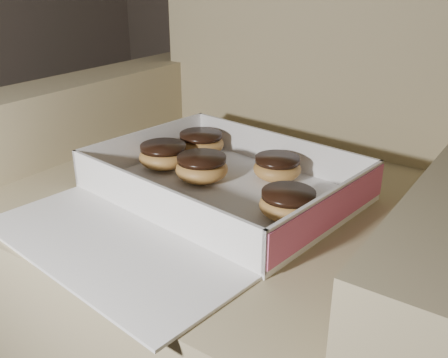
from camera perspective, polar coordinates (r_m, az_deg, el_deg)
The scene contains 10 objects.
armchair at distance 1.00m, azimuth 2.69°, elevation -6.45°, with size 0.93×0.79×0.97m.
bakery_box at distance 0.84m, azimuth -1.89°, elevation -1.85°, with size 0.48×0.55×0.07m.
donut_a at distance 0.96m, azimuth -6.94°, elevation 2.71°, with size 0.09×0.09×0.05m.
donut_b at distance 0.91m, azimuth 6.10°, elevation 1.33°, with size 0.09×0.09×0.04m.
donut_c at distance 0.90m, azimuth -2.56°, elevation 1.31°, with size 0.09×0.09×0.05m.
donut_d at distance 0.77m, azimuth 7.34°, elevation -2.80°, with size 0.09×0.09×0.04m.
donut_e at distance 1.02m, azimuth -2.64°, elevation 4.14°, with size 0.09×0.09×0.05m.
crumb_a at distance 0.94m, azimuth -10.47°, elevation 0.51°, with size 0.01×0.01×0.00m, color black.
crumb_b at distance 0.69m, azimuth 1.68°, elevation -8.33°, with size 0.01×0.01×0.00m, color black.
crumb_c at distance 0.80m, azimuth -1.93°, elevation -3.25°, with size 0.01×0.01×0.00m, color black.
Camera 1 is at (0.07, 0.20, 0.81)m, focal length 40.00 mm.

